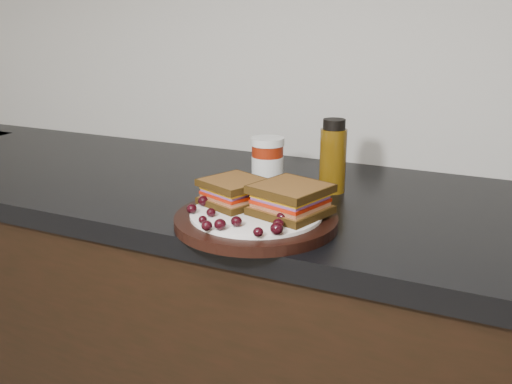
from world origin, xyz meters
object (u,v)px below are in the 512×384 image
at_px(plate, 256,220).
at_px(sandwich_left, 234,192).
at_px(condiment_jar, 267,162).
at_px(oil_bottle, 333,156).

bearing_deg(plate, sandwich_left, 156.47).
relative_size(plate, condiment_jar, 2.72).
bearing_deg(sandwich_left, oil_bottle, 85.59).
xyz_separation_m(plate, sandwich_left, (-0.05, 0.02, 0.04)).
distance_m(plate, oil_bottle, 0.26).
xyz_separation_m(sandwich_left, oil_bottle, (0.11, 0.22, 0.03)).
height_order(plate, sandwich_left, sandwich_left).
bearing_deg(plate, oil_bottle, 77.78).
relative_size(sandwich_left, condiment_jar, 0.96).
height_order(sandwich_left, condiment_jar, condiment_jar).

